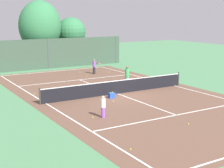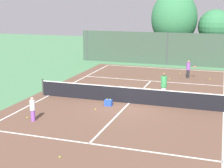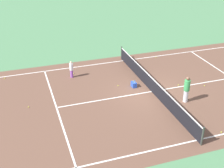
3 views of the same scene
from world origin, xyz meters
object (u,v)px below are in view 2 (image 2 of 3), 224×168
Objects in this scene: player_0 at (188,69)px; tennis_ball_9 at (180,73)px; tennis_ball_0 at (149,89)px; tennis_ball_3 at (134,94)px; player_2 at (33,109)px; tennis_ball_4 at (60,157)px; tennis_ball_8 at (169,79)px; player_1 at (164,86)px; tennis_ball_2 at (95,109)px; tennis_ball_6 at (221,103)px; tennis_ball_10 at (210,79)px; tennis_ball_1 at (70,86)px; ball_crate at (108,103)px; tennis_ball_5 at (27,118)px.

tennis_ball_9 is (-0.84, 1.54, -0.71)m from player_0.
tennis_ball_0 is 1.00× the size of tennis_ball_3.
tennis_ball_4 is (3.26, -3.40, -0.61)m from player_2.
player_1 is at bearing -84.81° from tennis_ball_8.
tennis_ball_4 is (0.89, -6.15, 0.00)m from tennis_ball_2.
tennis_ball_6 is (9.19, 6.25, -0.61)m from player_2.
player_0 is 21.81× the size of tennis_ball_9.
tennis_ball_3 and tennis_ball_10 have the same top height.
tennis_ball_0 is at bearing -115.54° from player_0.
tennis_ball_8 is at bearing -144.06° from player_0.
tennis_ball_1 and tennis_ball_10 have the same top height.
ball_crate is at bearing -111.40° from player_0.
player_1 is 26.30× the size of tennis_ball_5.
tennis_ball_1 is 8.06m from tennis_ball_8.
player_1 is 3.85× the size of ball_crate.
tennis_ball_1 is (-7.96, -5.61, -0.71)m from player_0.
tennis_ball_3 is (1.25, 4.02, 0.00)m from tennis_ball_2.
player_1 reaches higher than tennis_ball_10.
player_2 is 7.68m from tennis_ball_1.
tennis_ball_2 is 1.00× the size of tennis_ball_9.
player_2 is at bearing -116.35° from player_0.
tennis_ball_0 is 1.00× the size of tennis_ball_2.
player_1 is 26.30× the size of tennis_ball_10.
tennis_ball_0 is (-1.42, 2.36, -0.86)m from player_1.
tennis_ball_6 is 1.00× the size of tennis_ball_8.
tennis_ball_2 is at bearing -108.46° from tennis_ball_0.
player_0 reaches higher than tennis_ball_3.
tennis_ball_1 and tennis_ball_5 have the same top height.
player_1 is 1.37× the size of player_2.
tennis_ball_5 and tennis_ball_8 have the same top height.
player_1 is at bearing -177.44° from tennis_ball_6.
player_2 is 7.71m from tennis_ball_3.
tennis_ball_10 is (-0.97, 6.89, 0.00)m from tennis_ball_6.
tennis_ball_8 is at bearing 73.54° from tennis_ball_2.
tennis_ball_10 is (5.40, 9.40, -0.15)m from ball_crate.
tennis_ball_8 is 1.00× the size of tennis_ball_9.
tennis_ball_2 is (2.37, 2.76, -0.61)m from player_2.
tennis_ball_10 is (8.22, 13.14, -0.61)m from player_2.
tennis_ball_10 is (4.61, 6.36, 0.00)m from tennis_ball_3.
tennis_ball_3 is 8.13m from tennis_ball_9.
tennis_ball_6 is (4.92, -2.20, 0.00)m from tennis_ball_0.
tennis_ball_10 is at bearing 60.14° from ball_crate.
player_0 reaches higher than player_2.
player_2 is 19.17× the size of tennis_ball_3.
player_0 is at bearing 64.46° from tennis_ball_0.
tennis_ball_1 and tennis_ball_3 have the same top height.
ball_crate reaches higher than tennis_ball_6.
player_1 reaches higher than tennis_ball_9.
tennis_ball_2 is (-0.45, -0.98, -0.15)m from ball_crate.
tennis_ball_8 is 2.58m from tennis_ball_9.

